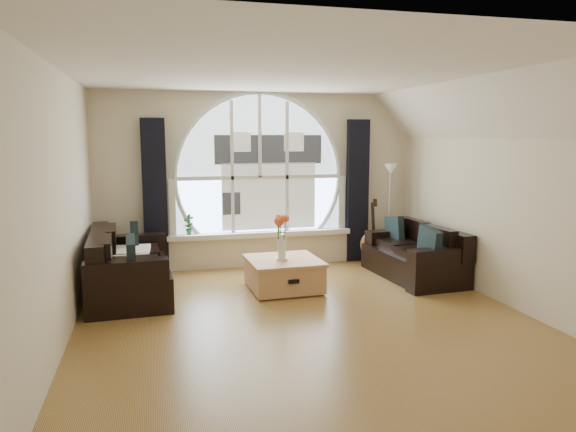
% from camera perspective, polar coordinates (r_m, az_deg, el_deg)
% --- Properties ---
extents(ground, '(5.00, 5.50, 0.01)m').
position_cam_1_polar(ground, '(6.10, 2.10, -11.03)').
color(ground, brown).
rests_on(ground, ground).
extents(ceiling, '(5.00, 5.50, 0.01)m').
position_cam_1_polar(ceiling, '(5.79, 2.26, 15.05)').
color(ceiling, silver).
rests_on(ceiling, ground).
extents(wall_back, '(5.00, 0.01, 2.70)m').
position_cam_1_polar(wall_back, '(8.45, -3.07, 3.81)').
color(wall_back, beige).
rests_on(wall_back, ground).
extents(wall_front, '(5.00, 0.01, 2.70)m').
position_cam_1_polar(wall_front, '(3.28, 15.83, -3.96)').
color(wall_front, beige).
rests_on(wall_front, ground).
extents(wall_left, '(0.01, 5.50, 2.70)m').
position_cam_1_polar(wall_left, '(5.63, -23.06, 0.79)').
color(wall_left, beige).
rests_on(wall_left, ground).
extents(wall_right, '(0.01, 5.50, 2.70)m').
position_cam_1_polar(wall_right, '(6.92, 22.49, 2.14)').
color(wall_right, beige).
rests_on(wall_right, ground).
extents(attic_slope, '(0.92, 5.50, 0.72)m').
position_cam_1_polar(attic_slope, '(6.72, 20.89, 10.61)').
color(attic_slope, silver).
rests_on(attic_slope, ground).
extents(arched_window, '(2.60, 0.06, 2.15)m').
position_cam_1_polar(arched_window, '(8.40, -3.05, 5.66)').
color(arched_window, silver).
rests_on(arched_window, wall_back).
extents(window_sill, '(2.90, 0.22, 0.08)m').
position_cam_1_polar(window_sill, '(8.46, -2.90, -1.92)').
color(window_sill, white).
rests_on(window_sill, wall_back).
extents(window_frame, '(2.76, 0.08, 2.15)m').
position_cam_1_polar(window_frame, '(8.37, -3.01, 5.65)').
color(window_frame, white).
rests_on(window_frame, wall_back).
extents(neighbor_house, '(1.70, 0.02, 1.50)m').
position_cam_1_polar(neighbor_house, '(8.43, -2.02, 4.83)').
color(neighbor_house, silver).
rests_on(neighbor_house, wall_back).
extents(curtain_left, '(0.35, 0.12, 2.30)m').
position_cam_1_polar(curtain_left, '(8.19, -13.95, 2.02)').
color(curtain_left, black).
rests_on(curtain_left, ground).
extents(curtain_right, '(0.35, 0.12, 2.30)m').
position_cam_1_polar(curtain_right, '(8.80, 7.38, 2.63)').
color(curtain_right, black).
rests_on(curtain_right, ground).
extents(sofa_left, '(1.03, 1.93, 0.84)m').
position_cam_1_polar(sofa_left, '(7.20, -16.46, -5.01)').
color(sofa_left, black).
rests_on(sofa_left, ground).
extents(sofa_right, '(0.95, 1.73, 0.74)m').
position_cam_1_polar(sofa_right, '(7.98, 13.16, -3.59)').
color(sofa_right, black).
rests_on(sofa_right, ground).
extents(coffee_chest, '(0.97, 0.97, 0.46)m').
position_cam_1_polar(coffee_chest, '(7.21, -0.46, -6.05)').
color(coffee_chest, tan).
rests_on(coffee_chest, ground).
extents(throw_blanket, '(0.57, 0.57, 0.10)m').
position_cam_1_polar(throw_blanket, '(7.40, -16.56, -3.87)').
color(throw_blanket, silver).
rests_on(throw_blanket, sofa_left).
extents(vase_flowers, '(0.24, 0.24, 0.70)m').
position_cam_1_polar(vase_flowers, '(7.02, -0.66, -1.61)').
color(vase_flowers, white).
rests_on(vase_flowers, coffee_chest).
extents(floor_lamp, '(0.24, 0.24, 1.60)m').
position_cam_1_polar(floor_lamp, '(8.78, 10.71, 0.23)').
color(floor_lamp, '#B2B2B2').
rests_on(floor_lamp, ground).
extents(guitar, '(0.38, 0.28, 1.06)m').
position_cam_1_polar(guitar, '(8.70, 8.86, -1.59)').
color(guitar, brown).
rests_on(guitar, ground).
extents(potted_plant, '(0.19, 0.16, 0.32)m').
position_cam_1_polar(potted_plant, '(8.29, -10.52, -0.87)').
color(potted_plant, '#1E6023').
rests_on(potted_plant, window_sill).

